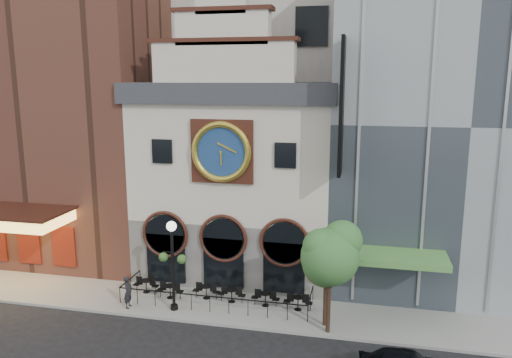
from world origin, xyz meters
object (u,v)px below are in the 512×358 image
at_px(bistro_0, 146,285).
at_px(bistro_4, 265,298).
at_px(bistro_3, 232,294).
at_px(tree_right, 331,252).
at_px(lamppost, 172,256).
at_px(bistro_1, 170,290).
at_px(bistro_2, 206,291).
at_px(tree_left, 327,260).
at_px(pedestrian, 128,292).
at_px(bistro_5, 298,302).

bearing_deg(bistro_0, bistro_4, -1.84).
xyz_separation_m(bistro_0, bistro_3, (5.28, -0.16, 0.00)).
relative_size(bistro_3, tree_right, 0.28).
bearing_deg(bistro_0, lamppost, -35.50).
bearing_deg(bistro_3, bistro_1, -176.02).
bearing_deg(bistro_2, tree_left, -13.52).
distance_m(bistro_2, lamppost, 3.39).
bearing_deg(tree_right, lamppost, 175.76).
height_order(bistro_1, tree_right, tree_right).
relative_size(bistro_4, pedestrian, 0.87).
xyz_separation_m(bistro_4, bistro_5, (1.83, -0.10, 0.00)).
height_order(bistro_1, bistro_5, same).
xyz_separation_m(bistro_3, tree_left, (5.40, -1.54, 3.06)).
bearing_deg(bistro_4, bistro_5, -3.10).
bearing_deg(bistro_3, tree_left, -15.94).
distance_m(bistro_1, bistro_5, 7.39).
height_order(bistro_2, tree_right, tree_right).
xyz_separation_m(bistro_4, lamppost, (-4.80, -1.51, 2.64)).
bearing_deg(bistro_1, bistro_2, 10.45).
relative_size(bistro_1, bistro_3, 1.00).
relative_size(bistro_0, bistro_2, 1.00).
height_order(bistro_2, lamppost, lamppost).
distance_m(lamppost, tree_left, 8.24).
bearing_deg(bistro_0, bistro_2, -0.56).
bearing_deg(lamppost, tree_right, 1.11).
relative_size(bistro_4, tree_right, 0.28).
xyz_separation_m(bistro_2, tree_right, (7.17, -2.33, 3.72)).
distance_m(bistro_5, pedestrian, 9.35).
xyz_separation_m(bistro_0, tree_left, (10.67, -1.71, 3.06)).
bearing_deg(lamppost, bistro_4, 22.81).
distance_m(lamppost, tree_right, 8.55).
bearing_deg(bistro_5, tree_right, -48.05).
height_order(bistro_1, lamppost, lamppost).
relative_size(tree_left, tree_right, 0.84).
xyz_separation_m(bistro_1, pedestrian, (-1.79, -1.64, 0.44)).
bearing_deg(bistro_3, pedestrian, -160.69).
height_order(bistro_1, tree_left, tree_left).
bearing_deg(pedestrian, bistro_0, -7.18).
bearing_deg(lamppost, tree_left, 5.60).
height_order(bistro_5, tree_right, tree_right).
bearing_deg(bistro_5, tree_left, -40.62).
bearing_deg(bistro_2, bistro_3, -4.72).
distance_m(pedestrian, tree_right, 11.49).
distance_m(bistro_4, bistro_5, 1.84).
height_order(bistro_3, tree_right, tree_right).
xyz_separation_m(bistro_3, lamppost, (-2.84, -1.58, 2.64)).
distance_m(bistro_3, tree_left, 6.39).
xyz_separation_m(bistro_2, lamppost, (-1.29, -1.71, 2.64)).
relative_size(bistro_2, lamppost, 0.32).
relative_size(bistro_1, bistro_2, 1.00).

